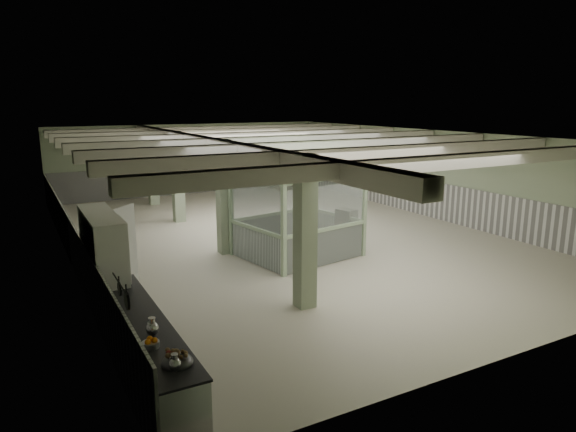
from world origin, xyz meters
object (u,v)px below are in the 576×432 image
prep_counter (141,342)px  guard_booth (298,198)px  filing_cabinet (346,229)px  walkin_cooler (105,260)px

prep_counter → guard_booth: 7.66m
prep_counter → filing_cabinet: (7.64, 4.50, 0.21)m
walkin_cooler → guard_booth: bearing=15.4°
guard_booth → filing_cabinet: size_ratio=2.90×
prep_counter → walkin_cooler: 3.09m
guard_booth → prep_counter: bearing=-151.9°
prep_counter → filing_cabinet: 8.87m
prep_counter → guard_booth: bearing=38.2°
guard_booth → filing_cabinet: bearing=-15.6°
prep_counter → filing_cabinet: bearing=30.5°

